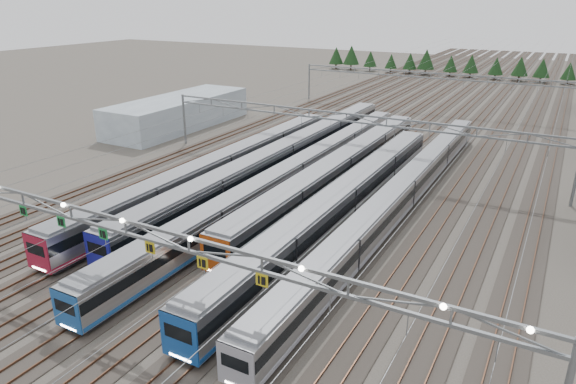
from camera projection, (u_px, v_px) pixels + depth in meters
The scene contains 13 objects.
ground at pixel (137, 315), 38.53m from camera, with size 400.00×400.00×0.00m, color #47423A.
track_bed at pixel (445, 93), 119.96m from camera, with size 54.00×260.00×5.42m.
train_a at pixel (222, 168), 64.80m from camera, with size 2.96×53.30×3.86m.
train_b at pixel (283, 157), 69.22m from camera, with size 3.01×64.02×3.92m.
train_c at pixel (293, 175), 62.67m from camera, with size 2.72×66.67×3.53m.
train_d at pixel (339, 171), 63.61m from camera, with size 3.05×51.75×3.98m.
train_e at pixel (342, 203), 53.75m from camera, with size 2.99×52.52×3.90m.
train_f at pixel (403, 193), 57.22m from camera, with size 2.64×66.37×3.43m.
gantry_near at pixel (124, 230), 35.93m from camera, with size 56.36×0.61×8.08m.
gantry_mid at pixel (346, 124), 69.04m from camera, with size 56.36×0.36×8.00m.
gantry_far at pixel (430, 80), 105.92m from camera, with size 56.36×0.36×8.00m.
west_shed at pixel (179, 112), 93.75m from camera, with size 10.00×30.00×5.34m, color #8F9EAA.
treeline at pixel (495, 65), 147.53m from camera, with size 106.40×5.60×7.02m.
Camera 1 is at (25.72, -23.20, 22.38)m, focal length 32.00 mm.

